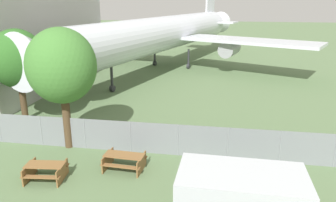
% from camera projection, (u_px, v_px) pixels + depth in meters
% --- Properties ---
extents(perimeter_fence, '(56.07, 0.07, 1.72)m').
position_uv_depth(perimeter_fence, '(130.00, 137.00, 17.29)').
color(perimeter_fence, gray).
rests_on(perimeter_fence, ground).
extents(airplane, '(32.59, 40.01, 11.59)m').
position_uv_depth(airplane, '(167.00, 33.00, 37.13)').
color(airplane, silver).
rests_on(airplane, ground).
extents(picnic_bench_near_cabin, '(1.86, 1.58, 0.76)m').
position_uv_depth(picnic_bench_near_cabin, '(46.00, 170.00, 14.72)').
color(picnic_bench_near_cabin, brown).
rests_on(picnic_bench_near_cabin, ground).
extents(picnic_bench_open_grass, '(1.98, 1.51, 0.76)m').
position_uv_depth(picnic_bench_open_grass, '(124.00, 160.00, 15.61)').
color(picnic_bench_open_grass, brown).
rests_on(picnic_bench_open_grass, ground).
extents(tree_near_hangar, '(3.47, 3.47, 6.08)m').
position_uv_depth(tree_near_hangar, '(18.00, 59.00, 20.92)').
color(tree_near_hangar, '#4C3823').
rests_on(tree_near_hangar, ground).
extents(tree_left_of_cabin, '(3.58, 3.58, 6.52)m').
position_uv_depth(tree_left_of_cabin, '(62.00, 66.00, 16.79)').
color(tree_left_of_cabin, '#4C3823').
rests_on(tree_left_of_cabin, ground).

